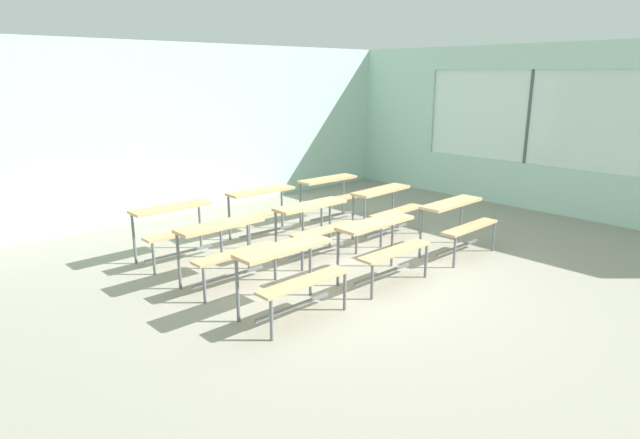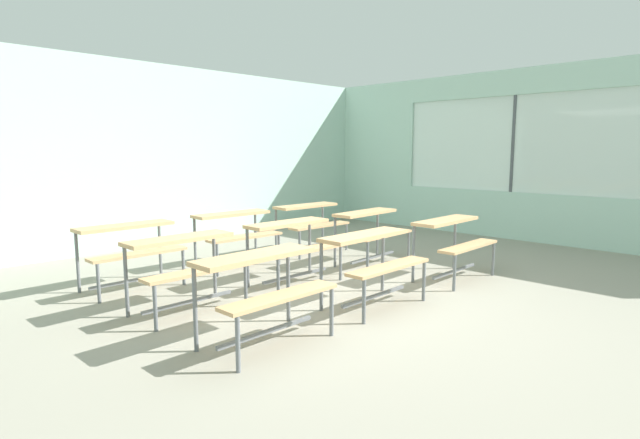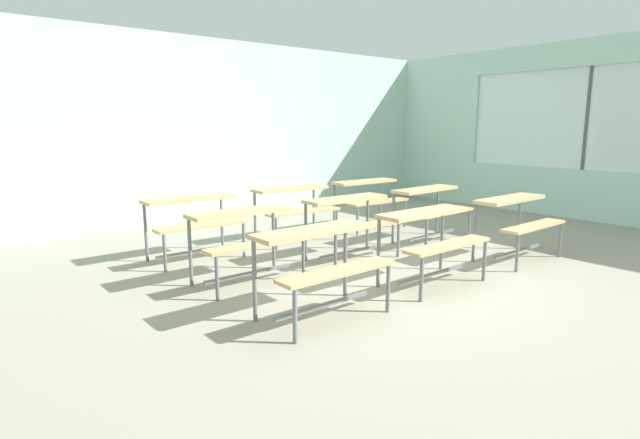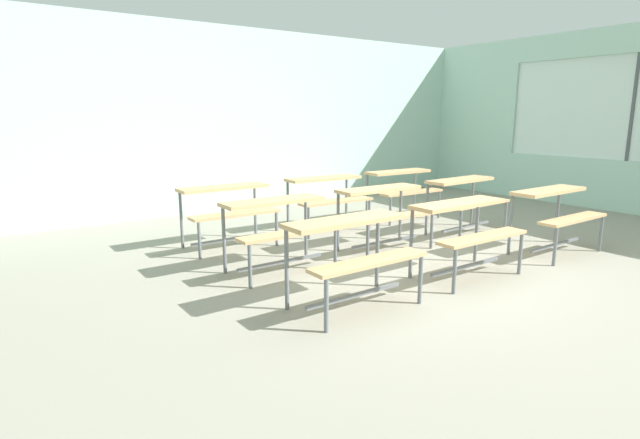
{
  "view_description": "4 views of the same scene",
  "coord_description": "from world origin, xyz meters",
  "views": [
    {
      "loc": [
        -4.55,
        -4.18,
        2.47
      ],
      "look_at": [
        0.2,
        0.97,
        0.55
      ],
      "focal_mm": 29.83,
      "sensor_mm": 36.0,
      "label": 1
    },
    {
      "loc": [
        -3.8,
        -3.3,
        1.6
      ],
      "look_at": [
        0.79,
        1.19,
        0.7
      ],
      "focal_mm": 28.0,
      "sensor_mm": 36.0,
      "label": 2
    },
    {
      "loc": [
        -3.8,
        -3.3,
        1.6
      ],
      "look_at": [
        -0.02,
        1.39,
        0.45
      ],
      "focal_mm": 28.0,
      "sensor_mm": 36.0,
      "label": 3
    },
    {
      "loc": [
        -3.8,
        -3.3,
        1.6
      ],
      "look_at": [
        -0.55,
        1.32,
        0.4
      ],
      "focal_mm": 28.0,
      "sensor_mm": 36.0,
      "label": 4
    }
  ],
  "objects": [
    {
      "name": "wall_right",
      "position": [
        5.0,
        -0.13,
        1.45
      ],
      "size": [
        0.12,
        9.0,
        3.0
      ],
      "color": "silver",
      "rests_on": "ground"
    },
    {
      "name": "desk_bench_r2c0",
      "position": [
        -1.3,
        2.21,
        0.56
      ],
      "size": [
        1.1,
        0.59,
        0.74
      ],
      "rotation": [
        0.0,
        0.0,
        0.0
      ],
      "color": "tan",
      "rests_on": "ground"
    },
    {
      "name": "desk_bench_r2c2",
      "position": [
        1.64,
        2.23,
        0.56
      ],
      "size": [
        1.12,
        0.63,
        0.74
      ],
      "rotation": [
        0.0,
        0.0,
        -0.03
      ],
      "color": "tan",
      "rests_on": "ground"
    },
    {
      "name": "desk_bench_r1c2",
      "position": [
        1.64,
        1.01,
        0.56
      ],
      "size": [
        1.13,
        0.64,
        0.74
      ],
      "rotation": [
        0.0,
        0.0,
        0.05
      ],
      "color": "tan",
      "rests_on": "ground"
    },
    {
      "name": "ground",
      "position": [
        0.0,
        0.0,
        -0.03
      ],
      "size": [
        10.0,
        9.0,
        0.05
      ],
      "primitive_type": "cube",
      "color": "gray"
    },
    {
      "name": "desk_bench_r0c1",
      "position": [
        0.16,
        -0.18,
        0.56
      ],
      "size": [
        1.1,
        0.59,
        0.74
      ],
      "rotation": [
        0.0,
        0.0,
        -0.0
      ],
      "color": "tan",
      "rests_on": "ground"
    },
    {
      "name": "desk_bench_r0c2",
      "position": [
        1.71,
        -0.22,
        0.56
      ],
      "size": [
        1.11,
        0.6,
        0.74
      ],
      "rotation": [
        0.0,
        0.0,
        0.01
      ],
      "color": "tan",
      "rests_on": "ground"
    },
    {
      "name": "desk_bench_r2c1",
      "position": [
        0.22,
        2.24,
        0.56
      ],
      "size": [
        1.12,
        0.63,
        0.74
      ],
      "rotation": [
        0.0,
        0.0,
        -0.04
      ],
      "color": "tan",
      "rests_on": "ground"
    },
    {
      "name": "wall_back",
      "position": [
        0.0,
        4.5,
        1.5
      ],
      "size": [
        10.0,
        0.12,
        3.0
      ],
      "primitive_type": "cube",
      "color": "silver",
      "rests_on": "ground"
    },
    {
      "name": "desk_bench_r1c1",
      "position": [
        0.18,
        1.03,
        0.56
      ],
      "size": [
        1.11,
        0.61,
        0.74
      ],
      "rotation": [
        0.0,
        0.0,
        -0.01
      ],
      "color": "tan",
      "rests_on": "ground"
    },
    {
      "name": "desk_bench_r1c0",
      "position": [
        -1.28,
        1.02,
        0.56
      ],
      "size": [
        1.11,
        0.6,
        0.74
      ],
      "rotation": [
        0.0,
        0.0,
        0.01
      ],
      "color": "tan",
      "rests_on": "ground"
    },
    {
      "name": "desk_bench_r0c0",
      "position": [
        -1.27,
        -0.17,
        0.56
      ],
      "size": [
        1.11,
        0.6,
        0.74
      ],
      "rotation": [
        0.0,
        0.0,
        0.01
      ],
      "color": "tan",
      "rests_on": "ground"
    }
  ]
}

